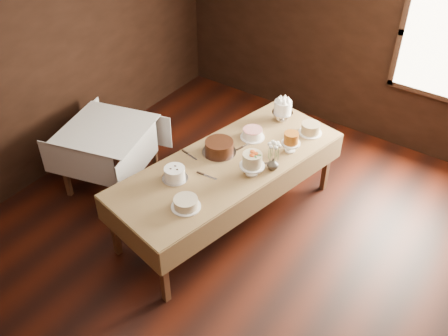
% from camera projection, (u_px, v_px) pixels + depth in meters
% --- Properties ---
extents(floor, '(5.00, 6.00, 0.01)m').
position_uv_depth(floor, '(214.00, 245.00, 5.61)').
color(floor, black).
rests_on(floor, ground).
extents(wall_back, '(5.00, 0.02, 2.80)m').
position_uv_depth(wall_back, '(347.00, 33.00, 6.67)').
color(wall_back, black).
rests_on(wall_back, ground).
extents(wall_left, '(0.02, 6.00, 2.80)m').
position_uv_depth(wall_left, '(37.00, 69.00, 5.87)').
color(wall_left, black).
rests_on(wall_left, ground).
extents(display_table, '(1.56, 2.81, 0.82)m').
position_uv_depth(display_table, '(228.00, 167.00, 5.47)').
color(display_table, '#4D2F1D').
rests_on(display_table, ground).
extents(side_table, '(1.19, 1.19, 0.82)m').
position_uv_depth(side_table, '(107.00, 135.00, 6.01)').
color(side_table, '#4D2F1D').
rests_on(side_table, ground).
extents(cake_meringue, '(0.25, 0.25, 0.26)m').
position_uv_depth(cake_meringue, '(283.00, 111.00, 6.01)').
color(cake_meringue, silver).
rests_on(cake_meringue, display_table).
extents(cake_speckled, '(0.29, 0.29, 0.13)m').
position_uv_depth(cake_speckled, '(310.00, 129.00, 5.82)').
color(cake_speckled, white).
rests_on(cake_speckled, display_table).
extents(cake_lattice, '(0.31, 0.31, 0.10)m').
position_uv_depth(cake_lattice, '(253.00, 134.00, 5.76)').
color(cake_lattice, white).
rests_on(cake_lattice, display_table).
extents(cake_caramel, '(0.22, 0.22, 0.25)m').
position_uv_depth(cake_caramel, '(291.00, 143.00, 5.53)').
color(cake_caramel, white).
rests_on(cake_caramel, display_table).
extents(cake_chocolate, '(0.38, 0.38, 0.15)m').
position_uv_depth(cake_chocolate, '(219.00, 147.00, 5.52)').
color(cake_chocolate, silver).
rests_on(cake_chocolate, display_table).
extents(cake_flowers, '(0.26, 0.26, 0.27)m').
position_uv_depth(cake_flowers, '(252.00, 165.00, 5.21)').
color(cake_flowers, white).
rests_on(cake_flowers, display_table).
extents(cake_swirl, '(0.29, 0.29, 0.14)m').
position_uv_depth(cake_swirl, '(175.00, 174.00, 5.17)').
color(cake_swirl, silver).
rests_on(cake_swirl, display_table).
extents(cake_cream, '(0.33, 0.33, 0.10)m').
position_uv_depth(cake_cream, '(186.00, 203.00, 4.85)').
color(cake_cream, white).
rests_on(cake_cream, display_table).
extents(cake_server_a, '(0.24, 0.05, 0.01)m').
position_uv_depth(cake_server_a, '(210.00, 177.00, 5.23)').
color(cake_server_a, silver).
rests_on(cake_server_a, display_table).
extents(cake_server_c, '(0.08, 0.24, 0.01)m').
position_uv_depth(cake_server_c, '(248.00, 144.00, 5.68)').
color(cake_server_c, silver).
rests_on(cake_server_c, display_table).
extents(cake_server_d, '(0.20, 0.18, 0.01)m').
position_uv_depth(cake_server_d, '(270.00, 163.00, 5.42)').
color(cake_server_d, silver).
rests_on(cake_server_d, display_table).
extents(cake_server_e, '(0.24, 0.07, 0.01)m').
position_uv_depth(cake_server_e, '(192.00, 157.00, 5.50)').
color(cake_server_e, silver).
rests_on(cake_server_e, display_table).
extents(flower_vase, '(0.17, 0.17, 0.13)m').
position_uv_depth(flower_vase, '(273.00, 164.00, 5.31)').
color(flower_vase, '#2D2823').
rests_on(flower_vase, display_table).
extents(flower_bouquet, '(0.14, 0.14, 0.20)m').
position_uv_depth(flower_bouquet, '(274.00, 150.00, 5.19)').
color(flower_bouquet, white).
rests_on(flower_bouquet, flower_vase).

